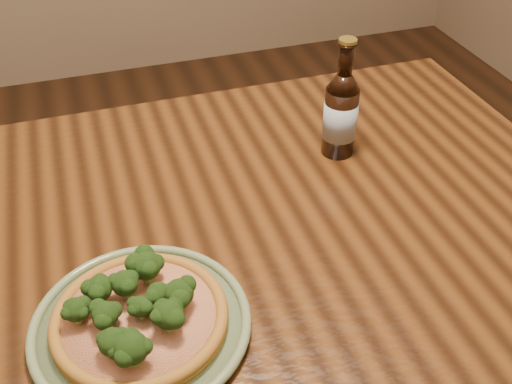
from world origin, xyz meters
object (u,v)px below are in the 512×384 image
object	(u,v)px
table	(144,287)
beer_bottle	(341,113)
plate	(141,324)
pizza	(139,315)

from	to	relation	value
table	beer_bottle	world-z (taller)	beer_bottle
beer_bottle	plate	bearing A→B (deg)	-163.80
plate	beer_bottle	size ratio (longest dim) A/B	1.31
table	beer_bottle	distance (m)	0.47
table	pizza	xyz separation A→B (m)	(-0.02, -0.17, 0.12)
table	beer_bottle	xyz separation A→B (m)	(0.41, 0.15, 0.18)
table	plate	bearing A→B (deg)	-97.23
pizza	beer_bottle	distance (m)	0.54
table	beer_bottle	size ratio (longest dim) A/B	6.92
table	beer_bottle	bearing A→B (deg)	19.70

